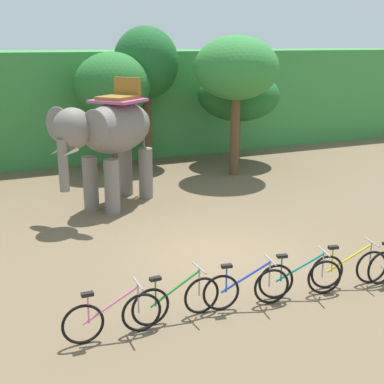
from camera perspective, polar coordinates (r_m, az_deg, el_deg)
ground_plane at (r=12.39m, az=3.08°, el=-6.81°), size 80.00×80.00×0.00m
foliage_hedge at (r=24.42m, az=-11.66°, el=9.57°), size 36.00×6.00×4.42m
tree_left at (r=20.21m, az=-8.64°, el=11.36°), size 2.84×2.84×4.46m
tree_center at (r=21.16m, az=-5.01°, el=13.67°), size 2.55×2.55×5.41m
tree_far_right at (r=19.31m, az=4.81°, el=13.15°), size 3.05×3.05×5.04m
tree_center_right at (r=21.55m, az=5.08°, el=10.35°), size 3.28×3.28×3.73m
elephant at (r=15.61m, az=-8.81°, el=6.23°), size 3.88×3.46×3.78m
bike_pink at (r=9.09m, az=-8.61°, el=-13.22°), size 1.71×0.52×0.92m
bike_green at (r=9.52m, az=-1.70°, el=-11.59°), size 1.71×0.52×0.92m
bike_blue at (r=9.98m, az=5.92°, el=-10.32°), size 1.70×0.52×0.92m
bike_teal at (r=10.53m, az=11.65°, el=-9.11°), size 1.68×0.57×0.92m
bike_yellow at (r=11.20m, az=16.69°, el=-7.91°), size 1.69×0.52×0.92m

